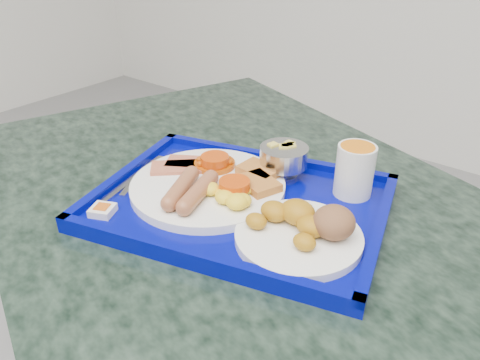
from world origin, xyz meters
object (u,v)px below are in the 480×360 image
Objects in this scene: table at (240,281)px; bread_plate at (304,229)px; juice_cup at (355,169)px; tray at (240,204)px; main_plate at (211,184)px; fruit_bowl at (284,157)px.

bread_plate reaches higher than table.
juice_cup is (-0.00, 0.16, 0.03)m from bread_plate.
juice_cup is at bearing 90.94° from bread_plate.
table is at bearing 128.18° from tray.
table is at bearing 36.08° from main_plate.
bread_plate is (0.14, -0.03, 0.03)m from tray.
juice_cup reaches higher than fruit_bowl.
juice_cup is (0.19, 0.14, 0.03)m from main_plate.
bread_plate and fruit_bowl have the same top height.
main_plate is at bearing -118.95° from fruit_bowl.
table is 0.20m from tray.
fruit_bowl is at bearing 132.16° from bread_plate.
table is 0.28m from bread_plate.
juice_cup is at bearing 36.02° from main_plate.
main_plate is 2.99× the size of juice_cup.
fruit_bowl is (0.07, 0.12, 0.03)m from main_plate.
tray is at bearing 4.68° from main_plate.
juice_cup is (0.14, 0.14, 0.05)m from tray.
tray is 2.03× the size of main_plate.
main_plate is at bearing -143.92° from table.
table is 0.31m from juice_cup.
tray is 2.91× the size of bread_plate.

